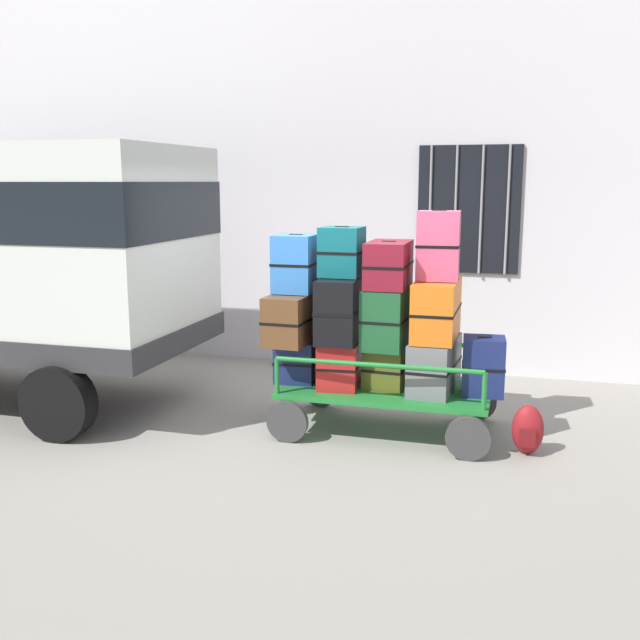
# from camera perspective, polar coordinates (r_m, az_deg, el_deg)

# --- Properties ---
(ground_plane) EXTENTS (40.00, 40.00, 0.00)m
(ground_plane) POSITION_cam_1_polar(r_m,az_deg,el_deg) (6.97, 1.12, -8.70)
(ground_plane) COLOR gray
(building_wall) EXTENTS (12.00, 0.38, 5.00)m
(building_wall) POSITION_cam_1_polar(r_m,az_deg,el_deg) (9.17, 5.52, 11.83)
(building_wall) COLOR silver
(building_wall) RESTS_ON ground
(luggage_cart) EXTENTS (2.00, 1.17, 0.43)m
(luggage_cart) POSITION_cam_1_polar(r_m,az_deg,el_deg) (6.91, 5.26, -5.83)
(luggage_cart) COLOR #1E722D
(luggage_cart) RESTS_ON ground
(cart_railing) EXTENTS (1.88, 1.04, 0.35)m
(cart_railing) POSITION_cam_1_polar(r_m,az_deg,el_deg) (6.82, 5.31, -2.90)
(cart_railing) COLOR #1E722D
(cart_railing) RESTS_ON luggage_cart
(suitcase_left_bottom) EXTENTS (0.42, 0.54, 0.41)m
(suitcase_left_bottom) POSITION_cam_1_polar(r_m,az_deg,el_deg) (7.06, -1.73, -3.08)
(suitcase_left_bottom) COLOR navy
(suitcase_left_bottom) RESTS_ON luggage_cart
(suitcase_left_middle) EXTENTS (0.41, 0.94, 0.46)m
(suitcase_left_middle) POSITION_cam_1_polar(r_m,az_deg,el_deg) (6.91, -1.88, 0.31)
(suitcase_left_middle) COLOR brown
(suitcase_left_middle) RESTS_ON suitcase_left_bottom
(suitcase_left_top) EXTENTS (0.38, 0.45, 0.54)m
(suitcase_left_top) POSITION_cam_1_polar(r_m,az_deg,el_deg) (6.85, -1.90, 4.46)
(suitcase_left_top) COLOR #3372C6
(suitcase_left_top) RESTS_ON suitcase_left_middle
(suitcase_midleft_bottom) EXTENTS (0.44, 0.83, 0.43)m
(suitcase_midleft_bottom) POSITION_cam_1_polar(r_m,az_deg,el_deg) (6.95, 1.77, -3.19)
(suitcase_midleft_bottom) COLOR #B21E1E
(suitcase_midleft_bottom) RESTS_ON luggage_cart
(suitcase_midleft_middle) EXTENTS (0.41, 0.93, 0.60)m
(suitcase_midleft_middle) POSITION_cam_1_polar(r_m,az_deg,el_deg) (6.85, 1.80, 1.00)
(suitcase_midleft_middle) COLOR black
(suitcase_midleft_middle) RESTS_ON suitcase_midleft_bottom
(suitcase_midleft_top) EXTENTS (0.39, 0.39, 0.46)m
(suitcase_midleft_top) POSITION_cam_1_polar(r_m,az_deg,el_deg) (6.73, 1.73, 5.38)
(suitcase_midleft_top) COLOR #0F5960
(suitcase_midleft_top) RESTS_ON suitcase_midleft_middle
(suitcase_center_bottom) EXTENTS (0.41, 0.44, 0.39)m
(suitcase_center_bottom) POSITION_cam_1_polar(r_m,az_deg,el_deg) (6.81, 5.25, -3.71)
(suitcase_center_bottom) COLOR #4C5119
(suitcase_center_bottom) RESTS_ON luggage_cart
(suitcase_center_middle) EXTENTS (0.41, 0.70, 0.56)m
(suitcase_center_middle) POSITION_cam_1_polar(r_m,az_deg,el_deg) (6.73, 5.35, 0.23)
(suitcase_center_middle) COLOR #194C28
(suitcase_center_middle) RESTS_ON suitcase_center_bottom
(suitcase_center_top) EXTENTS (0.38, 0.67, 0.42)m
(suitcase_center_top) POSITION_cam_1_polar(r_m,az_deg,el_deg) (6.65, 5.41, 4.37)
(suitcase_center_top) COLOR maroon
(suitcase_center_top) RESTS_ON suitcase_center_middle
(suitcase_midright_bottom) EXTENTS (0.44, 0.82, 0.48)m
(suitcase_midright_bottom) POSITION_cam_1_polar(r_m,az_deg,el_deg) (6.77, 8.98, -3.47)
(suitcase_midright_bottom) COLOR slate
(suitcase_midright_bottom) RESTS_ON luggage_cart
(suitcase_midright_middle) EXTENTS (0.38, 0.82, 0.54)m
(suitcase_midright_middle) POSITION_cam_1_polar(r_m,az_deg,el_deg) (6.69, 9.13, 0.83)
(suitcase_midright_middle) COLOR orange
(suitcase_midright_middle) RESTS_ON suitcase_midright_bottom
(suitcase_midright_top) EXTENTS (0.40, 0.34, 0.62)m
(suitcase_midright_top) POSITION_cam_1_polar(r_m,az_deg,el_deg) (6.60, 9.27, 5.78)
(suitcase_midright_top) COLOR #CC4C72
(suitcase_midright_top) RESTS_ON suitcase_midright_middle
(suitcase_right_bottom) EXTENTS (0.40, 0.36, 0.53)m
(suitcase_right_bottom) POSITION_cam_1_polar(r_m,az_deg,el_deg) (6.69, 12.69, -3.55)
(suitcase_right_bottom) COLOR navy
(suitcase_right_bottom) RESTS_ON luggage_cart
(backpack) EXTENTS (0.27, 0.22, 0.44)m
(backpack) POSITION_cam_1_polar(r_m,az_deg,el_deg) (6.59, 15.98, -8.29)
(backpack) COLOR maroon
(backpack) RESTS_ON ground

